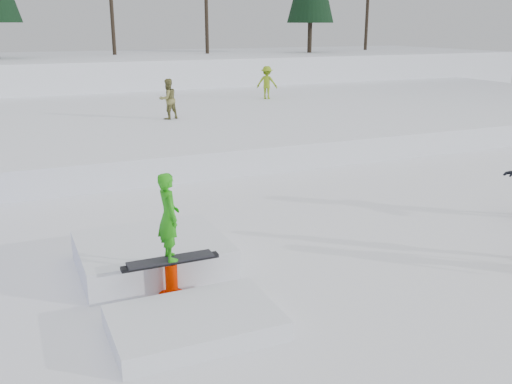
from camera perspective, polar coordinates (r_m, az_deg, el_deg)
name	(u,v)px	position (r m, az deg, el deg)	size (l,w,h in m)	color
ground	(276,287)	(9.86, 2.05, -9.52)	(120.00, 120.00, 0.00)	white
snow_berm	(69,76)	(38.29, -18.17, 10.98)	(60.00, 14.00, 2.40)	white
snow_midrise	(109,122)	(24.59, -14.44, 6.77)	(50.00, 18.00, 0.80)	white
walker_olive	(168,99)	(22.27, -8.80, 9.17)	(0.75, 0.58, 1.54)	olive
walker_ygreen	(267,83)	(28.19, 1.10, 10.89)	(1.01, 0.58, 1.57)	#779C17
jib_rail_feature	(162,267)	(10.00, -9.34, -7.42)	(2.60, 4.40, 2.11)	white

